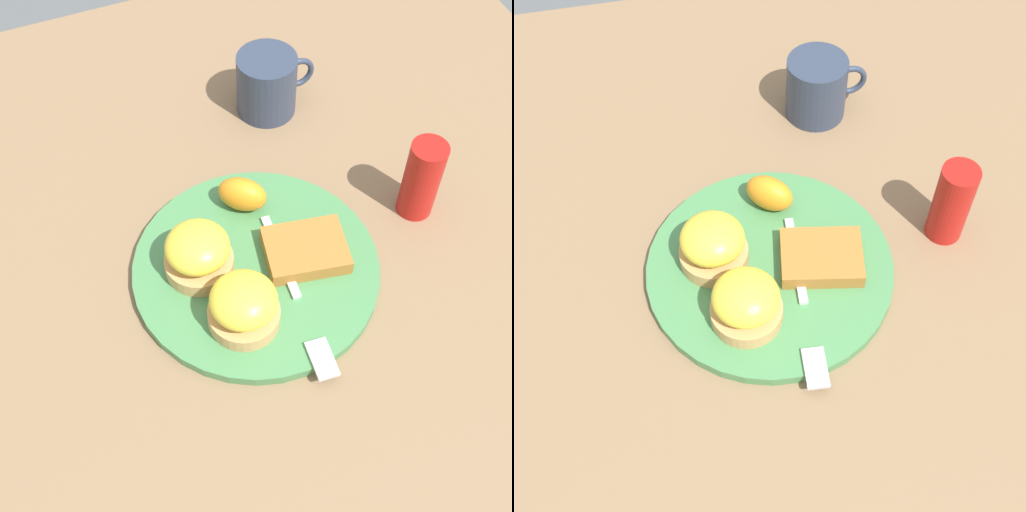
# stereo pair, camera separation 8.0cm
# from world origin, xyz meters

# --- Properties ---
(ground_plane) EXTENTS (1.10, 1.10, 0.00)m
(ground_plane) POSITION_xyz_m (0.00, 0.00, 0.00)
(ground_plane) COLOR #846647
(plate) EXTENTS (0.29, 0.29, 0.01)m
(plate) POSITION_xyz_m (0.00, 0.00, 0.01)
(plate) COLOR #47844C
(plate) RESTS_ON ground_plane
(sandwich_benedict_left) EXTENTS (0.08, 0.08, 0.06)m
(sandwich_benedict_left) POSITION_xyz_m (-0.06, 0.02, 0.04)
(sandwich_benedict_left) COLOR tan
(sandwich_benedict_left) RESTS_ON plate
(sandwich_benedict_right) EXTENTS (0.08, 0.08, 0.06)m
(sandwich_benedict_right) POSITION_xyz_m (-0.04, -0.06, 0.04)
(sandwich_benedict_right) COLOR tan
(sandwich_benedict_right) RESTS_ON plate
(hashbrown_patty) EXTENTS (0.10, 0.09, 0.02)m
(hashbrown_patty) POSITION_xyz_m (0.06, -0.01, 0.02)
(hashbrown_patty) COLOR #A96A2C
(hashbrown_patty) RESTS_ON plate
(orange_wedge) EXTENTS (0.07, 0.07, 0.04)m
(orange_wedge) POSITION_xyz_m (0.02, 0.09, 0.04)
(orange_wedge) COLOR orange
(orange_wedge) RESTS_ON plate
(fork) EXTENTS (0.04, 0.22, 0.00)m
(fork) POSITION_xyz_m (0.02, -0.06, 0.02)
(fork) COLOR silver
(fork) RESTS_ON plate
(cup) EXTENTS (0.11, 0.08, 0.09)m
(cup) POSITION_xyz_m (0.12, 0.25, 0.04)
(cup) COLOR #2D384C
(cup) RESTS_ON ground_plane
(condiment_bottle) EXTENTS (0.04, 0.04, 0.11)m
(condiment_bottle) POSITION_xyz_m (0.22, 0.01, 0.05)
(condiment_bottle) COLOR #B21914
(condiment_bottle) RESTS_ON ground_plane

